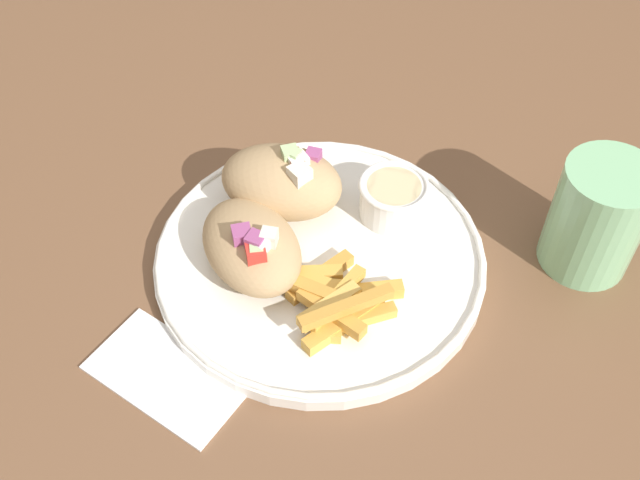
{
  "coord_description": "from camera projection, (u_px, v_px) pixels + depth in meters",
  "views": [
    {
      "loc": [
        0.29,
        -0.38,
        1.28
      ],
      "look_at": [
        0.02,
        -0.04,
        0.77
      ],
      "focal_mm": 42.0,
      "sensor_mm": 36.0,
      "label": 1
    }
  ],
  "objects": [
    {
      "name": "napkin",
      "position": [
        168.0,
        375.0,
        0.62
      ],
      "size": [
        0.14,
        0.08,
        0.0
      ],
      "rotation": [
        0.0,
        0.0,
        0.06
      ],
      "color": "white",
      "rests_on": "table"
    },
    {
      "name": "pita_sandwich_near",
      "position": [
        252.0,
        246.0,
        0.66
      ],
      "size": [
        0.14,
        0.12,
        0.06
      ],
      "rotation": [
        0.0,
        0.0,
        -0.4
      ],
      "color": "tan",
      "rests_on": "plate"
    },
    {
      "name": "fries_pile",
      "position": [
        332.0,
        298.0,
        0.64
      ],
      "size": [
        0.13,
        0.11,
        0.03
      ],
      "color": "gold",
      "rests_on": "plate"
    },
    {
      "name": "table",
      "position": [
        327.0,
        273.0,
        0.78
      ],
      "size": [
        1.4,
        1.4,
        0.74
      ],
      "color": "brown",
      "rests_on": "ground_plane"
    },
    {
      "name": "water_glass",
      "position": [
        595.0,
        222.0,
        0.67
      ],
      "size": [
        0.08,
        0.08,
        0.11
      ],
      "color": "#8CCC93",
      "rests_on": "table"
    },
    {
      "name": "pita_sandwich_far",
      "position": [
        282.0,
        181.0,
        0.71
      ],
      "size": [
        0.14,
        0.12,
        0.07
      ],
      "rotation": [
        0.0,
        0.0,
        0.39
      ],
      "color": "tan",
      "rests_on": "plate"
    },
    {
      "name": "sauce_ramekin",
      "position": [
        393.0,
        197.0,
        0.71
      ],
      "size": [
        0.07,
        0.07,
        0.04
      ],
      "color": "white",
      "rests_on": "plate"
    },
    {
      "name": "plate",
      "position": [
        320.0,
        257.0,
        0.69
      ],
      "size": [
        0.31,
        0.31,
        0.02
      ],
      "color": "white",
      "rests_on": "table"
    }
  ]
}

